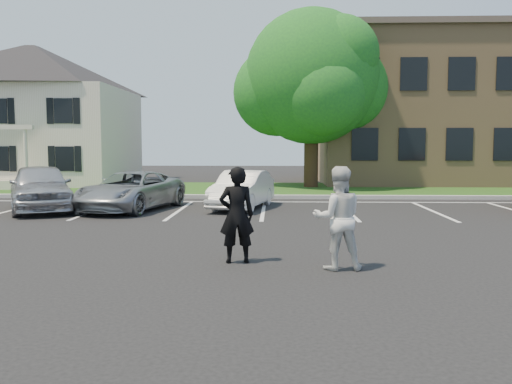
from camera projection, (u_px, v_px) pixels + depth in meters
ground_plane at (254, 264)px, 10.08m from camera, size 90.00×90.00×0.00m
curb at (265, 197)px, 22.02m from camera, size 40.00×0.30×0.15m
grass_strip at (267, 189)px, 26.00m from camera, size 44.00×8.00×0.08m
stall_lines at (304, 207)px, 18.94m from camera, size 34.00×5.36×0.01m
house at (34, 115)px, 30.07m from camera, size 10.30×9.22×7.60m
office_building at (512, 110)px, 31.11m from camera, size 22.40×10.40×8.30m
tree at (313, 80)px, 26.70m from camera, size 7.80×7.20×8.80m
man_black_suit at (237, 215)px, 10.08m from camera, size 0.72×0.54×1.81m
man_white_shirt at (338, 218)px, 9.55m from camera, size 0.93×0.75×1.83m
car_silver_west at (40, 187)px, 18.02m from camera, size 3.73×4.96×1.57m
car_silver_minivan at (131, 191)px, 18.19m from camera, size 3.26×5.06×1.30m
car_white_sedan at (242, 190)px, 18.66m from camera, size 2.21×4.14×1.30m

